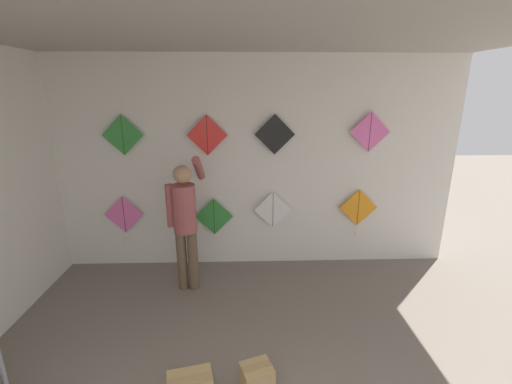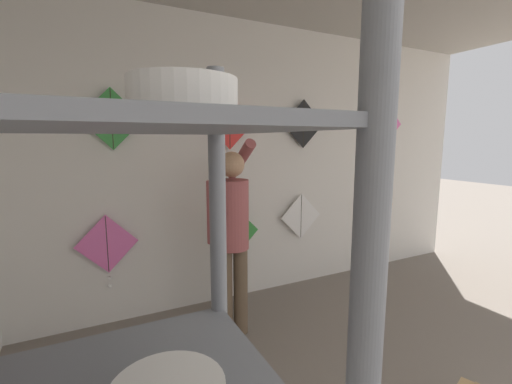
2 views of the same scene
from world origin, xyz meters
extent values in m
cube|color=silver|center=(0.00, 3.98, 1.40)|extent=(5.66, 0.06, 2.80)
cube|color=#A8A399|center=(0.00, 1.98, 2.82)|extent=(5.66, 4.75, 0.04)
cylinder|color=brown|center=(-0.75, 3.30, 0.38)|extent=(0.12, 0.12, 0.76)
cylinder|color=brown|center=(-0.62, 3.29, 0.38)|extent=(0.12, 0.12, 0.76)
cylinder|color=#9E4C4C|center=(-0.69, 3.29, 1.04)|extent=(0.27, 0.27, 0.57)
sphere|color=tan|center=(-0.69, 3.29, 1.45)|extent=(0.21, 0.21, 0.21)
cylinder|color=#9E4C4C|center=(-0.85, 3.31, 1.08)|extent=(0.09, 0.09, 0.51)
cylinder|color=#9E4C4C|center=(-0.52, 3.49, 1.47)|extent=(0.09, 0.47, 0.37)
cube|color=#A08052|center=(-0.41, 1.61, 0.26)|extent=(0.34, 0.15, 0.01)
cube|color=tan|center=(0.10, 1.73, 0.13)|extent=(0.29, 0.27, 0.25)
cube|color=#A08052|center=(0.10, 1.73, 0.26)|extent=(0.24, 0.13, 0.01)
cube|color=pink|center=(-1.61, 3.89, 0.76)|extent=(0.52, 0.01, 0.52)
cylinder|color=black|center=(-1.61, 3.89, 0.76)|extent=(0.01, 0.01, 0.49)
sphere|color=white|center=(-1.61, 3.88, 0.45)|extent=(0.04, 0.04, 0.04)
sphere|color=white|center=(-1.61, 3.88, 0.38)|extent=(0.04, 0.04, 0.04)
cube|color=#338C38|center=(-0.41, 3.89, 0.71)|extent=(0.52, 0.01, 0.52)
cylinder|color=black|center=(-0.41, 3.89, 0.71)|extent=(0.01, 0.01, 0.49)
cube|color=white|center=(0.39, 3.89, 0.80)|extent=(0.52, 0.01, 0.52)
cylinder|color=black|center=(0.39, 3.89, 0.80)|extent=(0.01, 0.01, 0.49)
cube|color=orange|center=(1.56, 3.89, 0.82)|extent=(0.52, 0.01, 0.52)
cylinder|color=black|center=(1.56, 3.89, 0.82)|extent=(0.01, 0.01, 0.49)
sphere|color=white|center=(1.56, 3.88, 0.51)|extent=(0.04, 0.04, 0.04)
sphere|color=white|center=(1.56, 3.88, 0.44)|extent=(0.04, 0.04, 0.04)
cube|color=#338C38|center=(-1.51, 3.89, 1.82)|extent=(0.52, 0.01, 0.52)
cylinder|color=black|center=(-1.51, 3.89, 1.82)|extent=(0.01, 0.01, 0.49)
cube|color=red|center=(-0.46, 3.89, 1.81)|extent=(0.52, 0.01, 0.52)
cylinder|color=black|center=(-0.46, 3.89, 1.81)|extent=(0.01, 0.01, 0.49)
cube|color=black|center=(0.40, 3.89, 1.82)|extent=(0.52, 0.01, 0.52)
cylinder|color=black|center=(0.40, 3.89, 1.82)|extent=(0.01, 0.01, 0.49)
cube|color=pink|center=(1.62, 3.89, 1.84)|extent=(0.52, 0.01, 0.52)
cylinder|color=black|center=(1.62, 3.89, 1.84)|extent=(0.01, 0.01, 0.49)
camera|label=1|loc=(0.02, -0.47, 2.36)|focal=24.00mm
camera|label=2|loc=(-1.73, 0.77, 1.64)|focal=24.00mm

